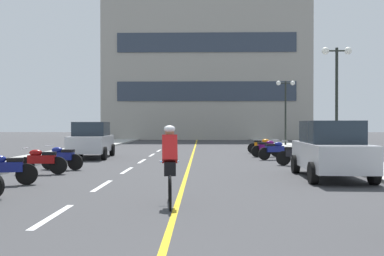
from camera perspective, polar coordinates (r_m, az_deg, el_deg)
The scene contains 28 objects.
ground_plane at distance 23.08m, azimuth -0.62°, elevation -3.75°, with size 140.00×140.00×0.00m, color #38383A.
curb_left at distance 27.25m, azimuth -15.73°, elevation -2.99°, with size 2.40×72.00×0.12m, color #A8A8A3.
curb_right at distance 26.84m, azimuth 15.18°, elevation -3.04°, with size 2.40×72.00×0.12m, color #A8A8A3.
lane_dash_1 at distance 8.64m, azimuth -17.78°, elevation -10.93°, with size 0.14×2.20×0.01m, color silver.
lane_dash_2 at distance 12.44m, azimuth -11.69°, elevation -7.41°, with size 0.14×2.20×0.01m, color silver.
lane_dash_3 at distance 16.33m, azimuth -8.52°, elevation -5.51°, with size 0.14×2.20×0.01m, color silver.
lane_dash_4 at distance 20.27m, azimuth -6.58°, elevation -4.34°, with size 0.14×2.20×0.01m, color silver.
lane_dash_5 at distance 24.23m, azimuth -5.28°, elevation -3.54°, with size 0.14×2.20×0.01m, color silver.
lane_dash_6 at distance 28.19m, azimuth -4.35°, elevation -2.97°, with size 0.14×2.20×0.01m, color silver.
lane_dash_7 at distance 32.17m, azimuth -3.64°, elevation -2.54°, with size 0.14×2.20×0.01m, color silver.
lane_dash_8 at distance 36.15m, azimuth -3.10°, elevation -2.20°, with size 0.14×2.20×0.01m, color silver.
lane_dash_9 at distance 40.14m, azimuth -2.66°, elevation -1.93°, with size 0.14×2.20×0.01m, color silver.
lane_dash_10 at distance 44.13m, azimuth -2.30°, elevation -1.71°, with size 0.14×2.20×0.01m, color silver.
lane_dash_11 at distance 48.12m, azimuth -2.00°, elevation -1.53°, with size 0.14×2.20×0.01m, color silver.
centre_line_yellow at distance 26.07m, azimuth 0.15°, elevation -3.25°, with size 0.12×66.00×0.01m, color gold.
office_building at distance 51.55m, azimuth 1.85°, elevation 8.39°, with size 23.03×8.23×17.57m.
street_lamp_mid at distance 22.56m, azimuth 18.44°, elevation 6.36°, with size 1.46×0.36×5.37m.
street_lamp_far at distance 34.50m, azimuth 12.17°, elevation 3.91°, with size 1.46×0.36×4.96m.
parked_car_near at distance 14.42m, azimuth 17.72°, elevation -2.69°, with size 2.04×4.26×1.82m.
parked_car_mid at distance 22.68m, azimuth -13.04°, elevation -1.52°, with size 2.15×4.31×1.82m.
motorcycle_4 at distance 13.22m, azimuth -23.29°, elevation -4.92°, with size 1.65×0.75×0.92m.
motorcycle_5 at distance 15.67m, azimuth -19.14°, elevation -4.06°, with size 1.70×0.60×0.92m.
motorcycle_6 at distance 17.03m, azimuth -16.73°, elevation -3.69°, with size 1.68×0.64×0.92m.
motorcycle_7 at distance 18.40m, azimuth 13.65°, elevation -3.37°, with size 1.68×0.67×0.92m.
motorcycle_8 at distance 21.28m, azimuth 10.82°, elevation -2.84°, with size 1.64×0.79×0.92m.
motorcycle_9 at distance 23.05m, azimuth 9.77°, elevation -2.59°, with size 1.66×0.72×0.92m.
motorcycle_10 at distance 25.61m, azimuth 9.21°, elevation -2.28°, with size 1.70×0.60×0.92m.
cyclist_rider at distance 9.20m, azimuth -2.94°, elevation -4.65°, with size 0.43×1.77×1.71m.
Camera 1 is at (0.78, -2.01, 1.71)m, focal length 40.68 mm.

